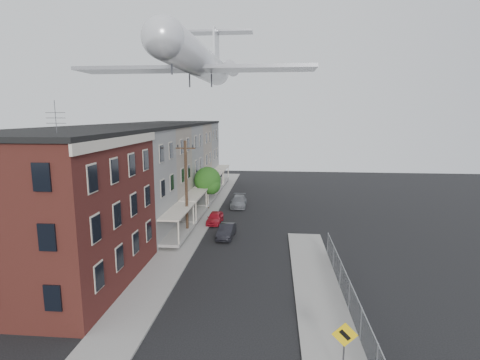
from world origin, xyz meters
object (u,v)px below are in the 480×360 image
object	(u,v)px
street_tree	(208,181)
car_near	(215,218)
airplane	(199,61)
car_mid	(226,231)
warning_sign	(344,343)
car_far	(239,201)
utility_pole	(186,187)

from	to	relation	value
street_tree	car_near	xyz separation A→B (m)	(1.67, -5.82, -2.84)
airplane	car_mid	bearing A→B (deg)	-66.37
warning_sign	airplane	size ratio (longest dim) A/B	0.10
car_mid	warning_sign	bearing A→B (deg)	-65.21
car_near	airplane	size ratio (longest dim) A/B	0.12
street_tree	car_far	xyz separation A→B (m)	(3.47, 1.68, -2.78)
car_near	car_mid	bearing A→B (deg)	-66.64
street_tree	car_far	bearing A→B (deg)	25.76
warning_sign	car_mid	size ratio (longest dim) A/B	0.74
utility_pole	car_near	distance (m)	6.11
utility_pole	street_tree	bearing A→B (deg)	88.11
car_far	airplane	size ratio (longest dim) A/B	0.16
airplane	street_tree	bearing A→B (deg)	52.76
airplane	warning_sign	bearing A→B (deg)	-67.67
street_tree	airplane	bearing A→B (deg)	-127.24
warning_sign	car_near	xyz separation A→B (m)	(-9.20, 23.13, -1.27)
warning_sign	car_near	world-z (taller)	warning_sign
street_tree	utility_pole	bearing A→B (deg)	-91.89
car_far	airplane	distance (m)	17.24
car_mid	car_far	world-z (taller)	car_far
car_near	warning_sign	bearing A→B (deg)	-66.75
warning_sign	utility_pole	size ratio (longest dim) A/B	0.31
warning_sign	car_far	bearing A→B (deg)	103.58
street_tree	car_mid	bearing A→B (deg)	-71.40
car_far	airplane	world-z (taller)	airplane
car_mid	street_tree	bearing A→B (deg)	111.73
street_tree	car_mid	world-z (taller)	street_tree
warning_sign	airplane	world-z (taller)	airplane
utility_pole	airplane	size ratio (longest dim) A/B	0.31
warning_sign	street_tree	xyz separation A→B (m)	(-10.87, 28.95, 1.57)
street_tree	car_near	size ratio (longest dim) A/B	1.44
car_mid	airplane	distance (m)	19.53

